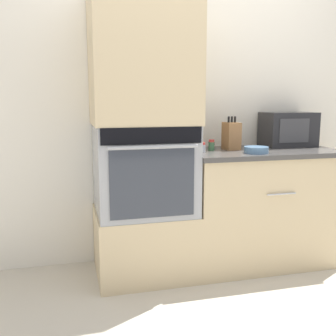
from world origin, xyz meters
TOP-DOWN VIEW (x-y plane):
  - ground_plane at (0.00, 0.00)m, footprint 12.00×12.00m
  - wall_back at (0.00, 0.63)m, footprint 8.00×0.05m
  - oven_cabinet_base at (-0.35, 0.30)m, footprint 0.70×0.60m
  - wall_oven at (-0.35, 0.30)m, footprint 0.67×0.64m
  - oven_cabinet_upper at (-0.35, 0.30)m, footprint 0.70×0.60m
  - counter_unit at (0.57, 0.30)m, footprint 1.16×0.63m
  - microwave at (0.87, 0.45)m, footprint 0.41×0.27m
  - knife_block at (0.35, 0.37)m, footprint 0.10×0.15m
  - bowl at (0.43, 0.13)m, footprint 0.17×0.17m
  - condiment_jar_near at (0.12, 0.52)m, footprint 0.04×0.04m
  - condiment_jar_mid at (0.17, 0.34)m, footprint 0.05×0.05m
  - condiment_jar_far at (0.07, 0.28)m, footprint 0.06×0.06m

SIDE VIEW (x-z plane):
  - ground_plane at x=0.00m, z-range 0.00..0.00m
  - oven_cabinet_base at x=-0.35m, z-range 0.00..0.47m
  - counter_unit at x=0.57m, z-range 0.00..0.89m
  - wall_oven at x=-0.35m, z-range 0.47..1.10m
  - bowl at x=0.43m, z-range 0.89..0.94m
  - condiment_jar_far at x=0.07m, z-range 0.89..0.96m
  - condiment_jar_near at x=0.12m, z-range 0.89..0.96m
  - condiment_jar_mid at x=0.17m, z-range 0.89..0.97m
  - knife_block at x=0.35m, z-range 0.87..1.12m
  - microwave at x=0.87m, z-range 0.89..1.17m
  - wall_back at x=0.00m, z-range 0.00..2.50m
  - oven_cabinet_upper at x=-0.35m, z-range 1.10..1.99m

